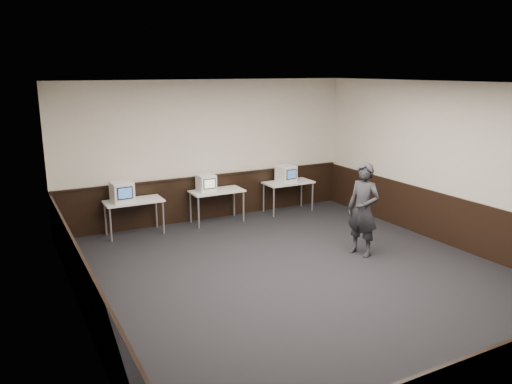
% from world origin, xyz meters
% --- Properties ---
extents(floor, '(8.00, 8.00, 0.00)m').
position_xyz_m(floor, '(0.00, 0.00, 0.00)').
color(floor, black).
rests_on(floor, ground).
extents(ceiling, '(8.00, 8.00, 0.00)m').
position_xyz_m(ceiling, '(0.00, 0.00, 3.20)').
color(ceiling, white).
rests_on(ceiling, back_wall).
extents(back_wall, '(7.00, 0.00, 7.00)m').
position_xyz_m(back_wall, '(0.00, 4.00, 1.60)').
color(back_wall, silver).
rests_on(back_wall, ground).
extents(left_wall, '(0.00, 8.00, 8.00)m').
position_xyz_m(left_wall, '(-3.50, 0.00, 1.60)').
color(left_wall, silver).
rests_on(left_wall, ground).
extents(right_wall, '(0.00, 8.00, 8.00)m').
position_xyz_m(right_wall, '(3.50, 0.00, 1.60)').
color(right_wall, silver).
rests_on(right_wall, ground).
extents(wainscot_back, '(6.98, 0.04, 1.00)m').
position_xyz_m(wainscot_back, '(0.00, 3.98, 0.50)').
color(wainscot_back, black).
rests_on(wainscot_back, back_wall).
extents(wainscot_left, '(0.04, 7.98, 1.00)m').
position_xyz_m(wainscot_left, '(-3.48, 0.00, 0.50)').
color(wainscot_left, black).
rests_on(wainscot_left, left_wall).
extents(wainscot_right, '(0.04, 7.98, 1.00)m').
position_xyz_m(wainscot_right, '(3.48, 0.00, 0.50)').
color(wainscot_right, black).
rests_on(wainscot_right, right_wall).
extents(wainscot_rail, '(6.98, 0.06, 0.04)m').
position_xyz_m(wainscot_rail, '(0.00, 3.96, 1.02)').
color(wainscot_rail, black).
rests_on(wainscot_rail, wainscot_back).
extents(desk_left, '(1.20, 0.60, 0.75)m').
position_xyz_m(desk_left, '(-1.90, 3.60, 0.68)').
color(desk_left, silver).
rests_on(desk_left, ground).
extents(desk_center, '(1.20, 0.60, 0.75)m').
position_xyz_m(desk_center, '(0.00, 3.60, 0.68)').
color(desk_center, silver).
rests_on(desk_center, ground).
extents(desk_right, '(1.20, 0.60, 0.75)m').
position_xyz_m(desk_right, '(1.90, 3.60, 0.68)').
color(desk_right, silver).
rests_on(desk_right, ground).
extents(emac_left, '(0.44, 0.48, 0.42)m').
position_xyz_m(emac_left, '(-2.13, 3.57, 0.96)').
color(emac_left, white).
rests_on(emac_left, desk_left).
extents(emac_center, '(0.37, 0.41, 0.37)m').
position_xyz_m(emac_center, '(-0.24, 3.65, 0.94)').
color(emac_center, white).
rests_on(emac_center, desk_center).
extents(emac_right, '(0.44, 0.47, 0.40)m').
position_xyz_m(emac_right, '(1.85, 3.63, 0.95)').
color(emac_right, white).
rests_on(emac_right, desk_right).
extents(person, '(0.60, 0.74, 1.76)m').
position_xyz_m(person, '(1.59, 0.43, 0.88)').
color(person, '#242429').
rests_on(person, ground).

